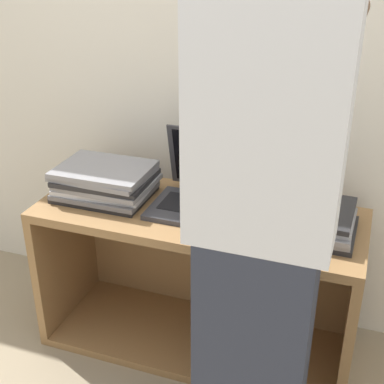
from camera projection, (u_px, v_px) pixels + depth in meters
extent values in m
plane|color=gray|center=(178.00, 381.00, 2.15)|extent=(12.00, 12.00, 0.00)
cube|color=silver|center=(228.00, 51.00, 2.14)|extent=(8.00, 0.05, 2.40)
cube|color=olive|center=(198.00, 216.00, 2.09)|extent=(1.28, 0.50, 0.04)
cube|color=olive|center=(198.00, 338.00, 2.36)|extent=(1.28, 0.50, 0.04)
cube|color=olive|center=(67.00, 253.00, 2.41)|extent=(0.04, 0.50, 0.58)
cube|color=olive|center=(352.00, 312.00, 2.03)|extent=(0.04, 0.50, 0.58)
cube|color=olive|center=(215.00, 252.00, 2.42)|extent=(1.21, 0.04, 0.58)
cube|color=#333338|center=(198.00, 209.00, 2.07)|extent=(0.37, 0.28, 0.02)
cube|color=black|center=(199.00, 206.00, 2.08)|extent=(0.30, 0.15, 0.00)
cube|color=#333338|center=(212.00, 159.00, 2.16)|extent=(0.37, 0.07, 0.27)
cube|color=black|center=(212.00, 159.00, 2.15)|extent=(0.32, 0.06, 0.24)
cube|color=#232326|center=(105.00, 194.00, 2.20)|extent=(0.37, 0.28, 0.02)
cube|color=slate|center=(105.00, 191.00, 2.18)|extent=(0.37, 0.28, 0.02)
cube|color=#B7B7BC|center=(107.00, 185.00, 2.18)|extent=(0.38, 0.29, 0.02)
cube|color=gray|center=(108.00, 182.00, 2.17)|extent=(0.37, 0.28, 0.02)
cube|color=#232326|center=(106.00, 178.00, 2.16)|extent=(0.37, 0.28, 0.02)
cube|color=gray|center=(104.00, 173.00, 2.15)|extent=(0.38, 0.29, 0.02)
cube|color=gray|center=(104.00, 169.00, 2.14)|extent=(0.37, 0.28, 0.02)
cube|color=#232326|center=(304.00, 227.00, 1.95)|extent=(0.37, 0.28, 0.02)
cube|color=gray|center=(300.00, 223.00, 1.94)|extent=(0.38, 0.29, 0.02)
cube|color=gray|center=(301.00, 218.00, 1.93)|extent=(0.37, 0.28, 0.02)
cube|color=#B7B7BC|center=(301.00, 212.00, 1.94)|extent=(0.37, 0.28, 0.02)
cube|color=#232326|center=(301.00, 207.00, 1.93)|extent=(0.38, 0.28, 0.02)
cube|color=#2D3342|center=(252.00, 355.00, 1.68)|extent=(0.34, 0.20, 0.86)
cube|color=white|center=(267.00, 123.00, 1.34)|extent=(0.40, 0.20, 0.68)
cylinder|color=brown|center=(236.00, 8.00, 1.51)|extent=(0.07, 0.32, 0.07)
cylinder|color=brown|center=(353.00, 14.00, 1.41)|extent=(0.07, 0.32, 0.07)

